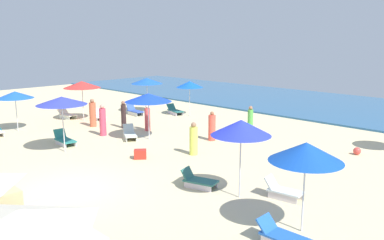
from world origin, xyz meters
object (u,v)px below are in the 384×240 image
at_px(umbrella_8, 147,81).
at_px(lounge_chair_3_0, 175,111).
at_px(umbrella_4, 62,101).
at_px(beachgoer_4, 124,115).
at_px(umbrella_6, 82,85).
at_px(lounge_chair_6_1, 100,115).
at_px(lounge_chair_7_0, 283,237).
at_px(umbrella_0, 241,128).
at_px(umbrella_5, 15,95).
at_px(beach_ball_2, 357,151).
at_px(beachgoer_1, 103,121).
at_px(lounge_chair_0_0, 198,181).
at_px(lounge_chair_0_1, 283,191).
at_px(umbrella_7, 306,152).
at_px(lounge_chair_6_0, 67,115).
at_px(cooler_box_0, 140,154).
at_px(beachgoer_3, 147,119).
at_px(beachgoer_5, 194,140).
at_px(umbrella_2, 148,98).
at_px(beachgoer_2, 250,121).
at_px(beachgoer_0, 212,127).
at_px(beachgoer_6, 93,114).
at_px(lounge_chair_4_0, 64,140).
at_px(umbrella_3, 190,84).
at_px(lounge_chair_8_0, 135,111).

bearing_deg(umbrella_8, lounge_chair_3_0, 27.82).
height_order(umbrella_4, beachgoer_4, umbrella_4).
bearing_deg(umbrella_6, lounge_chair_3_0, 65.10).
distance_m(lounge_chair_6_1, lounge_chair_7_0, 18.48).
relative_size(umbrella_0, umbrella_5, 1.16).
height_order(lounge_chair_6_1, beach_ball_2, lounge_chair_6_1).
xyz_separation_m(lounge_chair_7_0, beach_ball_2, (-2.06, 9.57, -0.09)).
bearing_deg(beach_ball_2, beachgoer_1, -151.97).
xyz_separation_m(lounge_chair_0_0, beach_ball_2, (2.38, 8.07, -0.07)).
distance_m(lounge_chair_0_0, umbrella_5, 13.78).
distance_m(lounge_chair_0_1, umbrella_7, 3.09).
height_order(lounge_chair_0_0, umbrella_7, umbrella_7).
height_order(lounge_chair_6_0, cooler_box_0, lounge_chair_6_0).
height_order(umbrella_7, beachgoer_3, umbrella_7).
relative_size(lounge_chair_0_1, beachgoer_5, 0.87).
height_order(umbrella_2, beachgoer_2, umbrella_2).
height_order(umbrella_6, beachgoer_4, umbrella_6).
relative_size(beachgoer_0, beachgoer_6, 0.91).
height_order(umbrella_4, lounge_chair_4_0, umbrella_4).
bearing_deg(beachgoer_3, beachgoer_2, 155.54).
bearing_deg(beachgoer_5, lounge_chair_6_1, -100.78).
height_order(lounge_chair_3_0, lounge_chair_7_0, lounge_chair_3_0).
distance_m(umbrella_7, umbrella_8, 19.07).
bearing_deg(beachgoer_2, lounge_chair_6_0, 75.51).
xyz_separation_m(beachgoer_0, beach_ball_2, (6.51, 2.72, -0.53)).
xyz_separation_m(lounge_chair_7_0, beachgoer_5, (-7.42, 4.30, 0.44)).
relative_size(lounge_chair_7_0, beachgoer_6, 0.84).
bearing_deg(beachgoer_1, umbrella_4, -120.84).
bearing_deg(beachgoer_4, umbrella_3, -85.85).
bearing_deg(lounge_chair_6_1, umbrella_5, -158.96).
xyz_separation_m(beachgoer_3, beachgoer_6, (-3.18, -1.64, 0.09)).
distance_m(umbrella_2, cooler_box_0, 4.05).
bearing_deg(umbrella_3, lounge_chair_8_0, -139.81).
distance_m(umbrella_7, beachgoer_5, 8.18).
distance_m(lounge_chair_3_0, umbrella_6, 6.56).
relative_size(umbrella_8, cooler_box_0, 4.58).
bearing_deg(cooler_box_0, umbrella_2, 83.89).
bearing_deg(lounge_chair_7_0, umbrella_5, 87.13).
bearing_deg(lounge_chair_8_0, beachgoer_4, -131.05).
bearing_deg(lounge_chair_0_1, beachgoer_2, 35.01).
xyz_separation_m(umbrella_6, beachgoer_1, (4.41, -1.41, -1.52)).
height_order(umbrella_6, lounge_chair_8_0, umbrella_6).
distance_m(umbrella_5, beachgoer_4, 6.20).
relative_size(umbrella_2, lounge_chair_6_0, 1.81).
bearing_deg(lounge_chair_8_0, lounge_chair_0_1, -104.91).
distance_m(lounge_chair_7_0, beachgoer_3, 14.08).
xyz_separation_m(umbrella_2, lounge_chair_6_1, (-6.41, 1.13, -1.98)).
distance_m(beachgoer_1, beachgoer_5, 6.18).
relative_size(umbrella_0, lounge_chair_0_1, 2.03).
bearing_deg(beachgoer_0, umbrella_4, 16.67).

